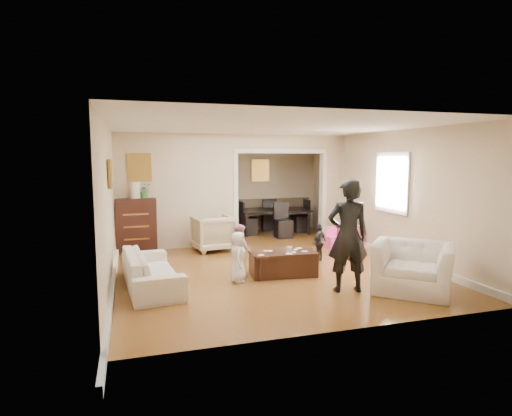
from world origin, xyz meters
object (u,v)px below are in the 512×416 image
object	(u,v)px
sofa	(151,270)
child_kneel_a	(238,257)
table_lamp	(135,190)
coffee_cup	(289,249)
child_kneel_b	(240,249)
armchair_front	(412,267)
child_toddler	(319,243)
coffee_table	(283,263)
armchair_back	(213,233)
dining_table	(275,222)
dresser	(136,225)
cyan_cup	(347,225)
play_table	(349,237)
adult_person	(348,236)

from	to	relation	value
sofa	child_kneel_a	distance (m)	1.41
table_lamp	coffee_cup	distance (m)	3.83
child_kneel_b	armchair_front	bearing A→B (deg)	-140.90
coffee_cup	child_toddler	size ratio (longest dim) A/B	0.14
table_lamp	coffee_table	world-z (taller)	table_lamp
armchair_back	dining_table	size ratio (longest dim) A/B	0.46
dresser	dining_table	world-z (taller)	dresser
coffee_cup	armchair_back	bearing A→B (deg)	110.75
sofa	dining_table	distance (m)	5.26
coffee_table	dining_table	world-z (taller)	dining_table
coffee_cup	cyan_cup	distance (m)	2.75
cyan_cup	child_kneel_b	size ratio (longest dim) A/B	0.09
coffee_cup	coffee_table	bearing A→B (deg)	153.43
cyan_cup	child_kneel_b	xyz separation A→B (m)	(-2.89, -1.43, -0.07)
child_kneel_b	play_table	bearing A→B (deg)	-77.85
adult_person	table_lamp	bearing A→B (deg)	-40.61
sofa	coffee_table	bearing A→B (deg)	-93.96
armchair_back	child_kneel_a	xyz separation A→B (m)	(-0.05, -2.47, 0.03)
play_table	child_kneel_b	world-z (taller)	child_kneel_b
sofa	dining_table	world-z (taller)	dining_table
sofa	child_kneel_a	xyz separation A→B (m)	(1.40, -0.11, 0.14)
dresser	dining_table	bearing A→B (deg)	18.54
table_lamp	child_kneel_a	xyz separation A→B (m)	(1.58, -2.84, -0.94)
table_lamp	child_toddler	world-z (taller)	table_lamp
cyan_cup	adult_person	world-z (taller)	adult_person
armchair_front	dining_table	size ratio (longest dim) A/B	0.62
sofa	child_kneel_b	size ratio (longest dim) A/B	2.17
play_table	cyan_cup	xyz separation A→B (m)	(-0.10, -0.05, 0.28)
table_lamp	child_kneel_a	size ratio (longest dim) A/B	0.43
dining_table	child_kneel_b	distance (m)	4.10
dresser	coffee_table	xyz separation A→B (m)	(2.43, -2.69, -0.38)
dining_table	sofa	bearing A→B (deg)	-124.31
sofa	child_kneel_b	xyz separation A→B (m)	(1.55, 0.34, 0.16)
sofa	table_lamp	world-z (taller)	table_lamp
adult_person	armchair_front	bearing A→B (deg)	173.61
coffee_table	child_kneel_b	world-z (taller)	child_kneel_b
adult_person	child_kneel_a	size ratio (longest dim) A/B	2.08
sofa	adult_person	bearing A→B (deg)	-115.57
cyan_cup	child_kneel_a	xyz separation A→B (m)	(-3.04, -1.88, -0.09)
child_toddler	child_kneel_a	bearing A→B (deg)	-8.79
armchair_front	child_kneel_b	world-z (taller)	child_kneel_b
coffee_table	adult_person	xyz separation A→B (m)	(0.63, -1.12, 0.66)
coffee_table	cyan_cup	bearing A→B (deg)	38.24
dresser	table_lamp	distance (m)	0.77
armchair_back	child_kneel_b	bearing A→B (deg)	85.79
play_table	child_kneel_a	distance (m)	3.69
coffee_table	coffee_cup	size ratio (longest dim) A/B	11.10
coffee_cup	play_table	xyz separation A→B (m)	(2.19, 1.83, -0.23)
dresser	child_kneel_a	distance (m)	3.25
armchair_front	dresser	distance (m)	5.75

